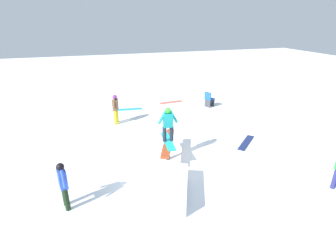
{
  "coord_description": "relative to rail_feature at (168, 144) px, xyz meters",
  "views": [
    {
      "loc": [
        -8.01,
        2.5,
        4.81
      ],
      "look_at": [
        0.0,
        0.0,
        1.32
      ],
      "focal_mm": 28.0,
      "sensor_mm": 36.0,
      "label": 1
    }
  ],
  "objects": [
    {
      "name": "bystander_blue",
      "position": [
        -1.68,
        3.42,
        0.17
      ],
      "size": [
        0.6,
        0.27,
        1.38
      ],
      "rotation": [
        0.0,
        0.0,
        0.25
      ],
      "color": "black",
      "rests_on": "ground"
    },
    {
      "name": "rail_feature",
      "position": [
        0.0,
        0.0,
        0.0
      ],
      "size": [
        2.16,
        1.12,
        0.72
      ],
      "rotation": [
        0.0,
        0.0,
        -0.4
      ],
      "color": "black",
      "rests_on": "ground"
    },
    {
      "name": "ground_plane",
      "position": [
        0.0,
        0.0,
        -0.6
      ],
      "size": [
        60.0,
        60.0,
        0.0
      ],
      "primitive_type": "plane",
      "color": "white"
    },
    {
      "name": "snow_kicker_ramp",
      "position": [
        -1.92,
        0.81,
        -0.33
      ],
      "size": [
        2.24,
        2.08,
        0.55
      ],
      "primitive_type": "cube",
      "rotation": [
        0.0,
        0.0,
        -0.4
      ],
      "color": "white",
      "rests_on": "ground"
    },
    {
      "name": "loose_snowboard_coral",
      "position": [
        6.54,
        -2.23,
        -0.59
      ],
      "size": [
        0.41,
        1.48,
        0.02
      ],
      "primitive_type": "cube",
      "rotation": [
        0.0,
        0.0,
        1.66
      ],
      "color": "#E6684E",
      "rests_on": "ground"
    },
    {
      "name": "loose_snowboard_navy",
      "position": [
        0.31,
        -3.49,
        -0.59
      ],
      "size": [
        1.25,
        1.34,
        0.02
      ],
      "primitive_type": "cube",
      "rotation": [
        0.0,
        0.0,
        5.45
      ],
      "color": "navy",
      "rests_on": "ground"
    },
    {
      "name": "main_rider_on_rail",
      "position": [
        0.0,
        0.0,
        0.72
      ],
      "size": [
        1.49,
        0.71,
        1.27
      ],
      "rotation": [
        0.0,
        0.0,
        -0.1
      ],
      "color": "#1FBCC1",
      "rests_on": "rail_feature"
    },
    {
      "name": "loose_snowboard_cyan",
      "position": [
        5.98,
        0.41,
        -0.59
      ],
      "size": [
        0.43,
        1.39,
        0.02
      ],
      "primitive_type": "cube",
      "rotation": [
        0.0,
        0.0,
        4.6
      ],
      "color": "#20ACCC",
      "rests_on": "ground"
    },
    {
      "name": "bystander_brown",
      "position": [
        4.1,
        1.35,
        0.2
      ],
      "size": [
        0.62,
        0.31,
        1.44
      ],
      "rotation": [
        0.0,
        0.0,
        2.78
      ],
      "color": "yellow",
      "rests_on": "ground"
    },
    {
      "name": "folding_chair",
      "position": [
        5.11,
        -4.09,
        -0.19
      ],
      "size": [
        0.58,
        0.58,
        0.88
      ],
      "rotation": [
        0.0,
        0.0,
        0.42
      ],
      "color": "#3F3F44",
      "rests_on": "ground"
    }
  ]
}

